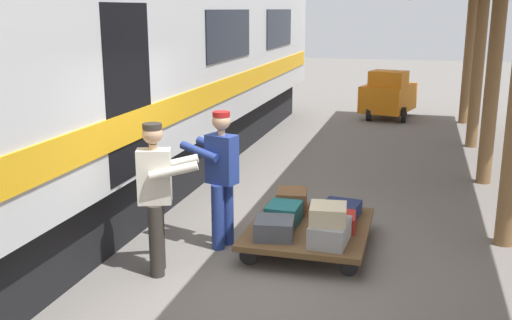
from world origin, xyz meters
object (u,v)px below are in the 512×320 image
(train_car, at_px, (16,79))
(suitcase_cream_canvas, at_px, (328,214))
(suitcase_gray_aluminum, at_px, (330,232))
(baggage_tug, at_px, (388,95))
(suitcase_slate_roller, at_px, (274,228))
(suitcase_red_plastic, at_px, (336,221))
(suitcase_teal_softside, at_px, (284,214))
(luggage_cart, at_px, (309,229))
(porter_in_overalls, at_px, (221,175))
(suitcase_brown_leather, at_px, (292,201))
(porter_by_door, at_px, (157,194))
(suitcase_navy_fabric, at_px, (341,209))

(train_car, relative_size, suitcase_cream_canvas, 50.09)
(suitcase_gray_aluminum, distance_m, baggage_tug, 9.98)
(suitcase_gray_aluminum, xyz_separation_m, suitcase_slate_roller, (0.65, -0.00, -0.01))
(suitcase_red_plastic, bearing_deg, suitcase_teal_softside, 0.00)
(luggage_cart, bearing_deg, suitcase_cream_canvas, 121.10)
(suitcase_slate_roller, distance_m, baggage_tug, 10.01)
(suitcase_teal_softside, xyz_separation_m, baggage_tug, (-0.73, -9.49, 0.22))
(porter_in_overalls, height_order, baggage_tug, porter_in_overalls)
(suitcase_slate_roller, bearing_deg, baggage_tug, -94.19)
(suitcase_brown_leather, bearing_deg, porter_by_door, 54.98)
(suitcase_red_plastic, distance_m, porter_by_door, 2.23)
(suitcase_red_plastic, relative_size, suitcase_brown_leather, 1.04)
(luggage_cart, xyz_separation_m, baggage_tug, (-0.41, -9.49, 0.39))
(luggage_cart, relative_size, porter_in_overalls, 1.04)
(train_car, distance_m, suitcase_slate_roller, 3.60)
(suitcase_gray_aluminum, height_order, baggage_tug, baggage_tug)
(luggage_cart, bearing_deg, train_car, 11.10)
(train_car, height_order, baggage_tug, train_car)
(luggage_cart, height_order, suitcase_cream_canvas, suitcase_cream_canvas)
(suitcase_teal_softside, bearing_deg, train_car, 12.20)
(suitcase_gray_aluminum, bearing_deg, train_car, 2.99)
(suitcase_brown_leather, xyz_separation_m, baggage_tug, (-0.73, -9.01, 0.21))
(train_car, bearing_deg, suitcase_cream_canvas, -177.18)
(luggage_cart, xyz_separation_m, suitcase_brown_leather, (0.33, -0.49, 0.18))
(train_car, xyz_separation_m, suitcase_gray_aluminum, (-3.83, -0.20, -1.66))
(train_car, relative_size, luggage_cart, 12.15)
(suitcase_red_plastic, distance_m, baggage_tug, 9.50)
(porter_in_overalls, bearing_deg, suitcase_slate_roller, 162.27)
(suitcase_brown_leather, distance_m, suitcase_cream_canvas, 1.19)
(suitcase_navy_fabric, bearing_deg, suitcase_slate_roller, 56.23)
(luggage_cart, xyz_separation_m, suitcase_teal_softside, (0.33, 0.00, 0.17))
(suitcase_navy_fabric, bearing_deg, suitcase_brown_leather, 0.00)
(luggage_cart, relative_size, porter_by_door, 1.04)
(suitcase_slate_roller, bearing_deg, suitcase_brown_leather, -90.00)
(suitcase_brown_leather, xyz_separation_m, suitcase_teal_softside, (0.00, 0.49, -0.02))
(baggage_tug, bearing_deg, train_car, 68.99)
(suitcase_brown_leather, xyz_separation_m, suitcase_navy_fabric, (-0.65, 0.00, -0.06))
(train_car, relative_size, suitcase_red_plastic, 45.57)
(train_car, height_order, suitcase_gray_aluminum, train_car)
(luggage_cart, distance_m, porter_in_overalls, 1.29)
(suitcase_navy_fabric, height_order, baggage_tug, baggage_tug)
(suitcase_teal_softside, distance_m, suitcase_cream_canvas, 0.83)
(luggage_cart, relative_size, suitcase_teal_softside, 3.78)
(luggage_cart, xyz_separation_m, suitcase_gray_aluminum, (-0.33, 0.49, 0.17))
(suitcase_teal_softside, xyz_separation_m, porter_in_overalls, (0.73, 0.25, 0.52))
(suitcase_navy_fabric, relative_size, suitcase_teal_softside, 1.01)
(suitcase_navy_fabric, xyz_separation_m, suitcase_teal_softside, (0.65, 0.49, 0.04))
(suitcase_teal_softside, bearing_deg, suitcase_cream_canvas, 141.44)
(luggage_cart, height_order, suitcase_navy_fabric, suitcase_navy_fabric)
(train_car, xyz_separation_m, baggage_tug, (-3.91, -10.18, -1.43))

